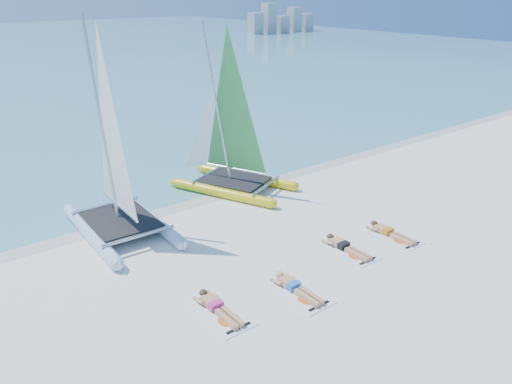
% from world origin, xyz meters
% --- Properties ---
extents(ground, '(140.00, 140.00, 0.00)m').
position_xyz_m(ground, '(0.00, 0.00, 0.00)').
color(ground, white).
rests_on(ground, ground).
extents(wet_sand_strip, '(140.00, 1.40, 0.01)m').
position_xyz_m(wet_sand_strip, '(0.00, 5.50, 0.00)').
color(wet_sand_strip, beige).
rests_on(wet_sand_strip, ground).
extents(distant_skyline, '(14.00, 2.00, 5.00)m').
position_xyz_m(distant_skyline, '(53.71, 62.00, 1.94)').
color(distant_skyline, '#A4ACB4').
rests_on(distant_skyline, ground).
extents(catamaran_blue, '(2.67, 5.28, 7.09)m').
position_xyz_m(catamaran_blue, '(-2.07, 4.72, 2.12)').
color(catamaran_blue, '#BDDAF8').
rests_on(catamaran_blue, ground).
extents(catamaran_yellow, '(4.09, 5.40, 6.65)m').
position_xyz_m(catamaran_yellow, '(2.93, 5.80, 2.10)').
color(catamaran_yellow, yellow).
rests_on(catamaran_yellow, ground).
extents(towel_a, '(1.00, 1.85, 0.02)m').
position_xyz_m(towel_a, '(-2.01, -1.22, 0.01)').
color(towel_a, silver).
rests_on(towel_a, ground).
extents(sunbather_a, '(0.37, 1.73, 0.26)m').
position_xyz_m(sunbather_a, '(-2.01, -1.03, 0.12)').
color(sunbather_a, tan).
rests_on(sunbather_a, towel_a).
extents(towel_b, '(1.00, 1.85, 0.02)m').
position_xyz_m(towel_b, '(0.14, -1.75, 0.01)').
color(towel_b, silver).
rests_on(towel_b, ground).
extents(sunbather_b, '(0.37, 1.73, 0.26)m').
position_xyz_m(sunbather_b, '(0.14, -1.56, 0.12)').
color(sunbather_b, tan).
rests_on(sunbather_b, towel_b).
extents(towel_c, '(1.00, 1.85, 0.02)m').
position_xyz_m(towel_c, '(2.89, -1.01, 0.01)').
color(towel_c, silver).
rests_on(towel_c, ground).
extents(sunbather_c, '(0.37, 1.73, 0.26)m').
position_xyz_m(sunbather_c, '(2.89, -0.82, 0.12)').
color(sunbather_c, tan).
rests_on(sunbather_c, towel_c).
extents(towel_d, '(1.00, 1.85, 0.02)m').
position_xyz_m(towel_d, '(4.77, -1.24, 0.01)').
color(towel_d, silver).
rests_on(towel_d, ground).
extents(sunbather_d, '(0.37, 1.73, 0.26)m').
position_xyz_m(sunbather_d, '(4.77, -1.05, 0.12)').
color(sunbather_d, tan).
rests_on(sunbather_d, towel_d).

